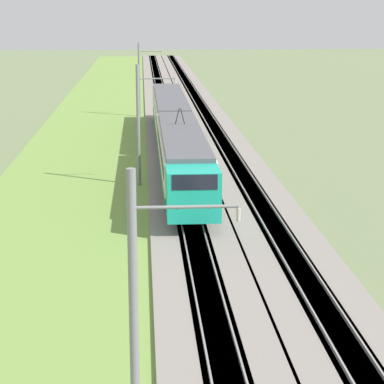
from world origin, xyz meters
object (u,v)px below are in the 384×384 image
Objects in this scene: catenary_mast_mid at (139,125)px; catenary_mast_far at (140,79)px; passenger_train at (175,130)px; catenary_mast_near at (137,331)px.

catenary_mast_mid is 31.74m from catenary_mast_far.
catenary_mast_mid is 1.01× the size of catenary_mast_far.
catenary_mast_far is (31.74, -0.00, -0.05)m from catenary_mast_mid.
passenger_train is at bearing -173.26° from catenary_mast_far.
catenary_mast_mid is (-8.77, 2.71, 1.83)m from passenger_train.
passenger_train is 40.64m from catenary_mast_near.
catenary_mast_near is at bearing 180.00° from catenary_mast_far.
catenary_mast_far is (22.97, 2.71, 1.78)m from passenger_train.
catenary_mast_near reaches higher than catenary_mast_far.
catenary_mast_far is at bearing -173.26° from passenger_train.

